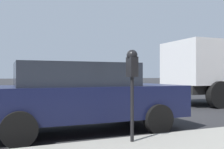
# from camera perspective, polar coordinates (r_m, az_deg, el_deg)

# --- Properties ---
(ground_plane) EXTENTS (220.00, 220.00, 0.00)m
(ground_plane) POSITION_cam_1_polar(r_m,az_deg,el_deg) (6.92, -7.19, -10.66)
(ground_plane) COLOR #2B2B2D
(parking_meter) EXTENTS (0.21, 0.19, 1.58)m
(parking_meter) POSITION_cam_1_polar(r_m,az_deg,el_deg) (4.51, 4.38, 0.72)
(parking_meter) COLOR black
(parking_meter) RESTS_ON sidewalk
(car_navy) EXTENTS (2.04, 4.57, 1.53)m
(car_navy) POSITION_cam_1_polar(r_m,az_deg,el_deg) (5.92, -6.69, -4.54)
(car_navy) COLOR #14193D
(car_navy) RESTS_ON ground_plane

